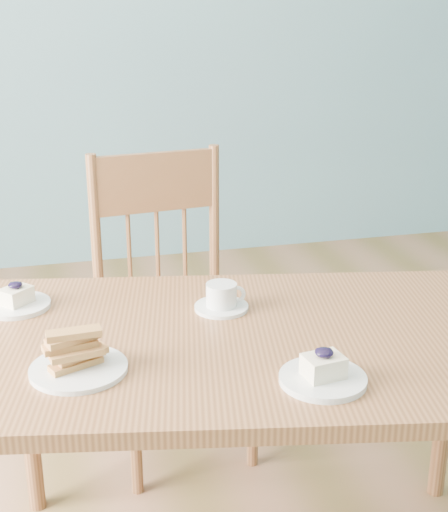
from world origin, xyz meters
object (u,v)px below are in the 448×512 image
(dining_chair, at_px, (172,305))
(coffee_cup, at_px, (222,298))
(cheesecake_plate_near, at_px, (323,373))
(cheesecake_plate_far, at_px, (17,301))
(biscotti_plate, at_px, (78,358))
(dining_table, at_px, (252,362))

(dining_chair, relative_size, coffee_cup, 7.37)
(cheesecake_plate_near, bearing_deg, cheesecake_plate_far, 138.47)
(coffee_cup, bearing_deg, biscotti_plate, -138.07)
(cheesecake_plate_near, xyz_separation_m, biscotti_plate, (-0.46, 0.16, 0.01))
(cheesecake_plate_far, height_order, coffee_cup, cheesecake_plate_far)
(dining_chair, relative_size, cheesecake_plate_far, 6.05)
(dining_table, bearing_deg, coffee_cup, 112.61)
(biscotti_plate, bearing_deg, dining_chair, 66.66)
(dining_table, xyz_separation_m, coffee_cup, (-0.03, 0.15, 0.10))
(dining_chair, distance_m, cheesecake_plate_far, 0.62)
(dining_table, distance_m, coffee_cup, 0.18)
(dining_chair, bearing_deg, cheesecake_plate_near, -88.03)
(cheesecake_plate_near, height_order, biscotti_plate, biscotti_plate)
(dining_table, distance_m, dining_chair, 0.68)
(dining_chair, xyz_separation_m, cheesecake_plate_near, (0.14, -0.90, 0.22))
(coffee_cup, xyz_separation_m, biscotti_plate, (-0.35, -0.23, 0.00))
(cheesecake_plate_far, bearing_deg, cheesecake_plate_near, -41.53)
(dining_table, height_order, dining_chair, dining_chair)
(cheesecake_plate_near, relative_size, biscotti_plate, 0.87)
(cheesecake_plate_far, relative_size, biscotti_plate, 0.81)
(cheesecake_plate_far, distance_m, coffee_cup, 0.50)
(dining_chair, bearing_deg, biscotti_plate, -120.35)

